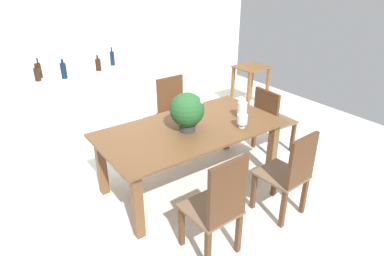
{
  "coord_description": "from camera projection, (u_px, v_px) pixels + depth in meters",
  "views": [
    {
      "loc": [
        -1.98,
        -2.91,
        2.38
      ],
      "look_at": [
        0.05,
        -0.09,
        0.71
      ],
      "focal_mm": 31.71,
      "sensor_mm": 36.0,
      "label": 1
    }
  ],
  "objects": [
    {
      "name": "wine_bottle_green",
      "position": [
        37.0,
        74.0,
        4.66
      ],
      "size": [
        0.08,
        0.08,
        0.24
      ],
      "color": "black",
      "rests_on": "kitchen_counter"
    },
    {
      "name": "wine_bottle_tall",
      "position": [
        39.0,
        70.0,
        4.79
      ],
      "size": [
        0.06,
        0.06,
        0.29
      ],
      "color": "black",
      "rests_on": "kitchen_counter"
    },
    {
      "name": "wine_bottle_dark",
      "position": [
        98.0,
        64.0,
        5.12
      ],
      "size": [
        0.08,
        0.08,
        0.24
      ],
      "color": "black",
      "rests_on": "kitchen_counter"
    },
    {
      "name": "chair_far_right",
      "position": [
        174.0,
        107.0,
        4.89
      ],
      "size": [
        0.48,
        0.45,
        0.96
      ],
      "rotation": [
        0.0,
        0.0,
        0.02
      ],
      "color": "#4C2D19",
      "rests_on": "ground"
    },
    {
      "name": "chair_near_right",
      "position": [
        290.0,
        172.0,
        3.36
      ],
      "size": [
        0.45,
        0.48,
        0.97
      ],
      "rotation": [
        0.0,
        0.0,
        3.2
      ],
      "color": "#4C2D19",
      "rests_on": "ground"
    },
    {
      "name": "wine_bottle_amber",
      "position": [
        112.0,
        58.0,
        5.39
      ],
      "size": [
        0.07,
        0.07,
        0.29
      ],
      "color": "#0F1E38",
      "rests_on": "kitchen_counter"
    },
    {
      "name": "chair_foot_end",
      "position": [
        271.0,
        118.0,
        4.6
      ],
      "size": [
        0.46,
        0.47,
        0.92
      ],
      "rotation": [
        0.0,
        0.0,
        1.53
      ],
      "color": "#4C2D19",
      "rests_on": "ground"
    },
    {
      "name": "chair_near_left",
      "position": [
        219.0,
        205.0,
        2.85
      ],
      "size": [
        0.44,
        0.46,
        1.03
      ],
      "rotation": [
        0.0,
        0.0,
        3.17
      ],
      "color": "#4C2D19",
      "rests_on": "ground"
    },
    {
      "name": "wine_glass",
      "position": [
        178.0,
        108.0,
        4.05
      ],
      "size": [
        0.07,
        0.07,
        0.13
      ],
      "color": "silver",
      "rests_on": "dining_table"
    },
    {
      "name": "back_wall",
      "position": [
        94.0,
        38.0,
        5.54
      ],
      "size": [
        6.4,
        0.1,
        2.6
      ],
      "primitive_type": "cube",
      "color": "silver",
      "rests_on": "ground"
    },
    {
      "name": "kitchen_counter",
      "position": [
        84.0,
        102.0,
        5.25
      ],
      "size": [
        1.64,
        0.56,
        0.93
      ],
      "primitive_type": "cube",
      "color": "silver",
      "rests_on": "ground"
    },
    {
      "name": "wine_bottle_clear",
      "position": [
        64.0,
        70.0,
        4.76
      ],
      "size": [
        0.08,
        0.08,
        0.28
      ],
      "color": "#0F1E38",
      "rests_on": "kitchen_counter"
    },
    {
      "name": "crystal_vase_left",
      "position": [
        242.0,
        120.0,
        3.76
      ],
      "size": [
        0.12,
        0.12,
        0.15
      ],
      "color": "silver",
      "rests_on": "dining_table"
    },
    {
      "name": "side_table",
      "position": [
        251.0,
        78.0,
        6.12
      ],
      "size": [
        0.55,
        0.5,
        0.76
      ],
      "color": "brown",
      "rests_on": "ground"
    },
    {
      "name": "dining_table",
      "position": [
        190.0,
        137.0,
        3.84
      ],
      "size": [
        2.06,
        1.09,
        0.74
      ],
      "color": "brown",
      "rests_on": "ground"
    },
    {
      "name": "flower_centerpiece",
      "position": [
        187.0,
        111.0,
        3.62
      ],
      "size": [
        0.38,
        0.38,
        0.43
      ],
      "color": "#333338",
      "rests_on": "dining_table"
    },
    {
      "name": "crystal_vase_center_near",
      "position": [
        242.0,
        109.0,
        3.99
      ],
      "size": [
        0.12,
        0.12,
        0.19
      ],
      "color": "silver",
      "rests_on": "dining_table"
    },
    {
      "name": "ground_plane",
      "position": [
        185.0,
        178.0,
        4.21
      ],
      "size": [
        7.04,
        7.04,
        0.0
      ],
      "primitive_type": "plane",
      "color": "silver"
    }
  ]
}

